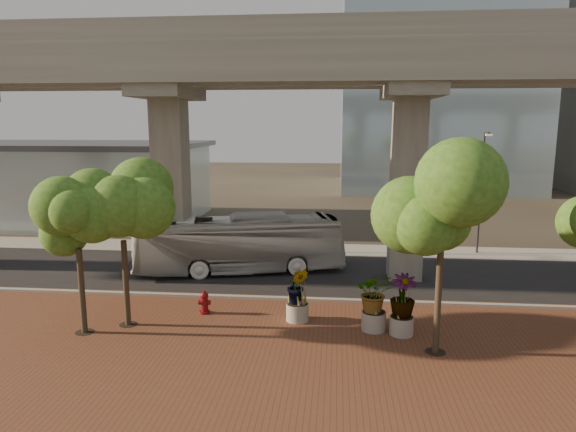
# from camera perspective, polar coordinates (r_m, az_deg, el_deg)

# --- Properties ---
(ground) EXTENTS (160.00, 160.00, 0.00)m
(ground) POSITION_cam_1_polar(r_m,az_deg,el_deg) (25.08, -0.58, -7.84)
(ground) COLOR #322E24
(ground) RESTS_ON ground
(brick_plaza) EXTENTS (70.00, 13.00, 0.06)m
(brick_plaza) POSITION_cam_1_polar(r_m,az_deg,el_deg) (17.69, -3.42, -15.74)
(brick_plaza) COLOR brown
(brick_plaza) RESTS_ON ground
(asphalt_road) EXTENTS (90.00, 8.00, 0.04)m
(asphalt_road) POSITION_cam_1_polar(r_m,az_deg,el_deg) (26.97, -0.13, -6.49)
(asphalt_road) COLOR black
(asphalt_road) RESTS_ON ground
(curb_strip) EXTENTS (70.00, 0.25, 0.16)m
(curb_strip) POSITION_cam_1_polar(r_m,az_deg,el_deg) (23.17, -1.11, -9.17)
(curb_strip) COLOR #A2A097
(curb_strip) RESTS_ON ground
(far_sidewalk) EXTENTS (90.00, 3.00, 0.06)m
(far_sidewalk) POSITION_cam_1_polar(r_m,az_deg,el_deg) (32.25, 0.82, -3.68)
(far_sidewalk) COLOR #A2A097
(far_sidewalk) RESTS_ON ground
(transit_viaduct) EXTENTS (72.00, 5.60, 12.40)m
(transit_viaduct) POSITION_cam_1_polar(r_m,az_deg,el_deg) (25.84, -0.14, 9.14)
(transit_viaduct) COLOR gray
(transit_viaduct) RESTS_ON ground
(station_pavilion) EXTENTS (23.00, 13.00, 6.30)m
(station_pavilion) POSITION_cam_1_polar(r_m,az_deg,el_deg) (45.88, -24.02, 3.62)
(station_pavilion) COLOR silver
(station_pavilion) RESTS_ON ground
(transit_bus) EXTENTS (11.17, 5.02, 3.03)m
(transit_bus) POSITION_cam_1_polar(r_m,az_deg,el_deg) (27.17, -5.37, -3.15)
(transit_bus) COLOR silver
(transit_bus) RESTS_ON ground
(fire_hydrant) EXTENTS (0.48, 0.44, 0.97)m
(fire_hydrant) POSITION_cam_1_polar(r_m,az_deg,el_deg) (21.69, -9.26, -9.44)
(fire_hydrant) COLOR maroon
(fire_hydrant) RESTS_ON ground
(planter_front) EXTENTS (2.05, 2.05, 2.25)m
(planter_front) POSITION_cam_1_polar(r_m,az_deg,el_deg) (19.73, 9.58, -8.69)
(planter_front) COLOR gray
(planter_front) RESTS_ON ground
(planter_right) EXTENTS (2.15, 2.15, 2.29)m
(planter_right) POSITION_cam_1_polar(r_m,az_deg,el_deg) (19.51, 12.61, -8.94)
(planter_right) COLOR #A6A096
(planter_right) RESTS_ON ground
(planter_left) EXTENTS (1.98, 1.98, 2.18)m
(planter_left) POSITION_cam_1_polar(r_m,az_deg,el_deg) (20.38, 1.06, -8.06)
(planter_left) COLOR gray
(planter_left) RESTS_ON ground
(street_tree_far_west) EXTENTS (3.56, 3.56, 5.89)m
(street_tree_far_west) POSITION_cam_1_polar(r_m,az_deg,el_deg) (20.00, -22.43, -0.53)
(street_tree_far_west) COLOR #423425
(street_tree_far_west) RESTS_ON ground
(street_tree_near_west) EXTENTS (3.78, 3.78, 6.20)m
(street_tree_near_west) POSITION_cam_1_polar(r_m,az_deg,el_deg) (20.18, -17.98, 0.43)
(street_tree_near_west) COLOR #423425
(street_tree_near_west) RESTS_ON ground
(street_tree_near_east) EXTENTS (4.24, 4.24, 6.96)m
(street_tree_near_east) POSITION_cam_1_polar(r_m,az_deg,el_deg) (17.44, 16.85, 0.85)
(street_tree_near_east) COLOR #423425
(street_tree_near_east) RESTS_ON ground
(streetlamp_west) EXTENTS (0.41, 1.19, 8.18)m
(streetlamp_west) POSITION_cam_1_polar(r_m,az_deg,el_deg) (31.79, -13.19, 4.53)
(streetlamp_west) COLOR #29282C
(streetlamp_west) RESTS_ON ground
(streetlamp_east) EXTENTS (0.36, 1.05, 7.27)m
(streetlamp_east) POSITION_cam_1_polar(r_m,az_deg,el_deg) (32.45, 20.72, 3.32)
(streetlamp_east) COLOR #303035
(streetlamp_east) RESTS_ON ground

